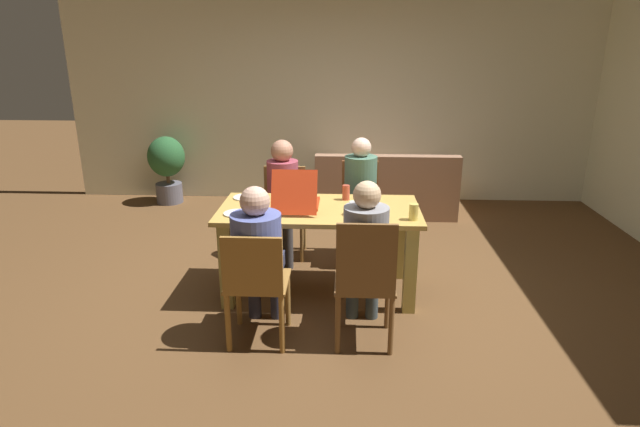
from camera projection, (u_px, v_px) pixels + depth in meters
ground_plane at (319, 291)px, 4.66m from camera, size 20.00×20.00×0.00m
back_wall at (331, 94)px, 7.02m from camera, size 7.02×0.12×2.84m
dining_table at (319, 225)px, 4.47m from camera, size 1.68×0.85×0.77m
chair_0 at (365, 279)px, 3.64m from camera, size 0.43×0.42×0.98m
person_0 at (365, 248)px, 3.75m from camera, size 0.31×0.54×1.21m
chair_1 at (360, 207)px, 5.31m from camera, size 0.38×0.45×0.96m
person_1 at (360, 191)px, 5.11m from camera, size 0.31×0.48×1.23m
chair_2 at (256, 283)px, 3.70m from camera, size 0.44×0.44×0.87m
person_2 at (258, 248)px, 3.77m from camera, size 0.36×0.54×1.16m
chair_3 at (284, 205)px, 5.36m from camera, size 0.44×0.38×0.89m
person_3 at (282, 191)px, 5.16m from camera, size 0.31×0.53×1.20m
pizza_box_0 at (297, 201)px, 4.44m from camera, size 0.37×0.53×0.35m
plate_0 at (237, 213)px, 4.26m from camera, size 0.22×0.22×0.01m
plate_1 at (247, 197)px, 4.70m from camera, size 0.24×0.24×0.03m
drinking_glass_0 at (414, 212)px, 4.11m from camera, size 0.07×0.07×0.13m
drinking_glass_1 at (346, 192)px, 4.63m from camera, size 0.07×0.07×0.13m
drinking_glass_2 at (354, 208)px, 4.23m from camera, size 0.07×0.07×0.11m
drinking_glass_3 at (364, 199)px, 4.45m from camera, size 0.07×0.07×0.12m
couch at (385, 191)px, 6.71m from camera, size 1.74×0.84×0.80m
potted_plant at (167, 164)px, 7.04m from camera, size 0.49×0.49×0.90m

